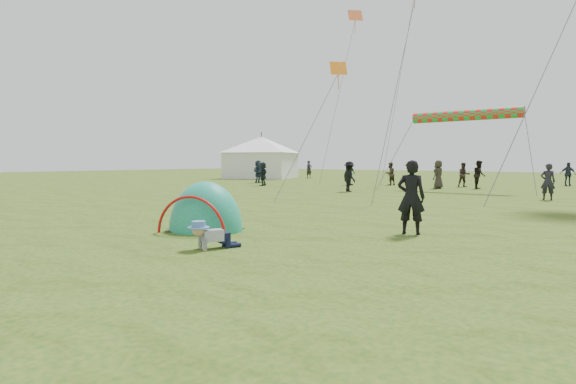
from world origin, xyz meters
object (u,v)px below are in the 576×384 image
Objects in this scene: popup_tent at (206,230)px; event_marquee at (261,156)px; standing_adult at (411,197)px; crawling_toddler at (209,234)px.

event_marquee reaches higher than popup_tent.
standing_adult is 35.10m from event_marquee.
standing_adult is at bearing 13.57° from popup_tent.
popup_tent is at bearing 162.31° from crawling_toddler.
event_marquee reaches higher than standing_adult.
standing_adult reaches higher than popup_tent.
popup_tent is at bearing 14.31° from standing_adult.
crawling_toddler is at bearing -57.89° from popup_tent.
crawling_toddler is at bearing 42.83° from standing_adult.
crawling_toddler is at bearing -72.39° from event_marquee.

